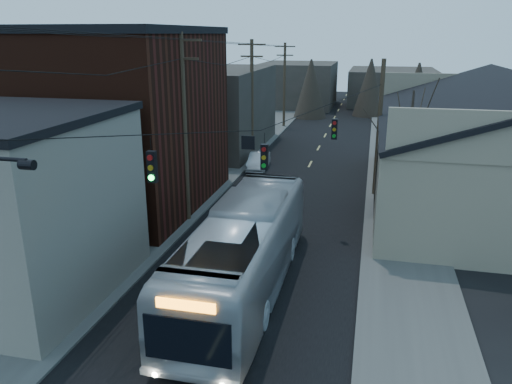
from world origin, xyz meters
TOP-DOWN VIEW (x-y plane):
  - road_surface at (0.00, 30.00)m, footprint 9.00×110.00m
  - sidewalk_left at (-6.50, 30.00)m, footprint 4.00×110.00m
  - sidewalk_right at (6.50, 30.00)m, footprint 4.00×110.00m
  - building_clapboard at (-9.00, 9.00)m, footprint 8.00×8.00m
  - building_brick at (-10.00, 20.00)m, footprint 10.00×12.00m
  - building_left_far at (-9.50, 36.00)m, footprint 9.00×14.00m
  - building_far_left at (-6.00, 65.00)m, footprint 10.00×12.00m
  - building_far_right at (7.00, 70.00)m, footprint 12.00×14.00m
  - bare_tree at (6.50, 20.00)m, footprint 0.40×0.40m
  - utility_lines at (-3.11, 24.14)m, footprint 11.24×45.28m
  - bus at (0.01, 10.95)m, footprint 2.96×12.61m
  - parked_car at (-3.69, 29.66)m, footprint 1.58×3.91m

SIDE VIEW (x-z plane):
  - road_surface at x=0.00m, z-range 0.00..0.02m
  - sidewalk_left at x=-6.50m, z-range 0.00..0.12m
  - sidewalk_right at x=6.50m, z-range 0.00..0.12m
  - parked_car at x=-3.69m, z-range 0.00..1.26m
  - bus at x=0.01m, z-range 0.00..3.51m
  - building_far_right at x=7.00m, z-range 0.00..5.00m
  - building_far_left at x=-6.00m, z-range 0.00..6.00m
  - building_clapboard at x=-9.00m, z-range 0.00..7.00m
  - building_left_far at x=-9.50m, z-range 0.00..7.00m
  - bare_tree at x=6.50m, z-range 0.00..7.20m
  - utility_lines at x=-3.11m, z-range -0.30..10.20m
  - building_brick at x=-10.00m, z-range 0.00..10.00m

